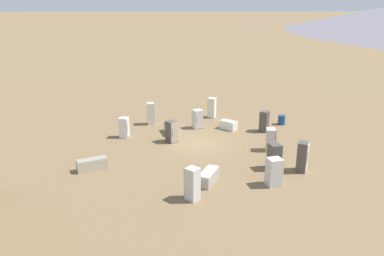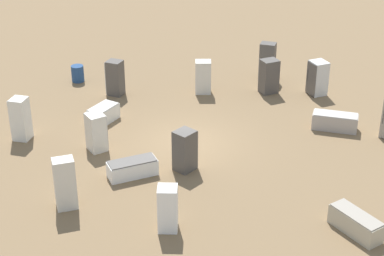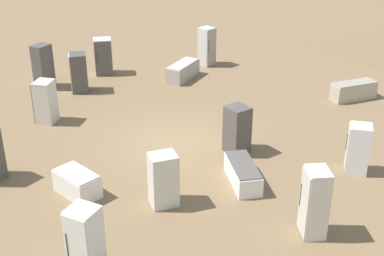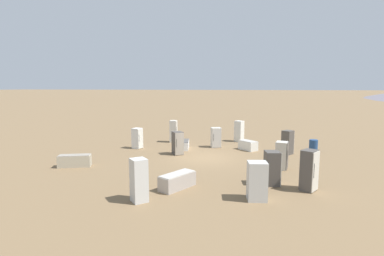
{
  "view_description": "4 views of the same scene",
  "coord_description": "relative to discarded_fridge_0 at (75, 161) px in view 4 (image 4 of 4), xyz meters",
  "views": [
    {
      "loc": [
        -26.41,
        1.76,
        10.06
      ],
      "look_at": [
        -1.11,
        0.62,
        1.61
      ],
      "focal_mm": 35.0,
      "sensor_mm": 36.0,
      "label": 1
    },
    {
      "loc": [
        3.91,
        23.2,
        12.69
      ],
      "look_at": [
        -0.02,
        0.94,
        1.15
      ],
      "focal_mm": 60.0,
      "sensor_mm": 36.0,
      "label": 2
    },
    {
      "loc": [
        16.53,
        1.31,
        8.63
      ],
      "look_at": [
        1.21,
        0.64,
        1.2
      ],
      "focal_mm": 50.0,
      "sensor_mm": 36.0,
      "label": 3
    },
    {
      "loc": [
        -19.6,
        -4.4,
        4.79
      ],
      "look_at": [
        1.3,
        1.27,
        1.83
      ],
      "focal_mm": 28.0,
      "sensor_mm": 36.0,
      "label": 4
    }
  ],
  "objects": [
    {
      "name": "discarded_fridge_11",
      "position": [
        6.03,
        -1.29,
        0.44
      ],
      "size": [
        0.76,
        0.78,
        1.61
      ],
      "rotation": [
        0.0,
        0.0,
        2.94
      ],
      "color": "white",
      "rests_on": "ground_plane"
    },
    {
      "name": "discarded_fridge_5",
      "position": [
        6.88,
        -4.88,
        -0.04
      ],
      "size": [
        1.97,
        1.13,
        0.65
      ],
      "rotation": [
        0.0,
        0.0,
        4.94
      ],
      "color": "white",
      "rests_on": "ground_plane"
    },
    {
      "name": "discarded_fridge_0",
      "position": [
        0.0,
        0.0,
        0.0
      ],
      "size": [
        1.37,
        2.0,
        0.73
      ],
      "rotation": [
        0.0,
        0.0,
        0.41
      ],
      "color": "#B2A88E",
      "rests_on": "ground_plane"
    },
    {
      "name": "discarded_fridge_3",
      "position": [
        4.84,
        -5.02,
        0.46
      ],
      "size": [
        1.02,
        1.0,
        1.64
      ],
      "rotation": [
        0.0,
        0.0,
        2.23
      ],
      "color": "#4C4742",
      "rests_on": "ground_plane"
    },
    {
      "name": "discarded_fridge_4",
      "position": [
        7.71,
        -9.76,
        -0.01
      ],
      "size": [
        1.51,
        1.57,
        0.72
      ],
      "rotation": [
        0.0,
        0.0,
        5.57
      ],
      "color": "silver",
      "rests_on": "ground_plane"
    },
    {
      "name": "discarded_fridge_8",
      "position": [
        -2.62,
        -10.97,
        0.47
      ],
      "size": [
        0.92,
        0.94,
        1.67
      ],
      "rotation": [
        0.0,
        0.0,
        4.94
      ],
      "color": "silver",
      "rests_on": "ground_plane"
    },
    {
      "name": "discarded_fridge_12",
      "position": [
        9.34,
        -3.18,
        0.59
      ],
      "size": [
        0.79,
        0.69,
        1.92
      ],
      "rotation": [
        0.0,
        0.0,
        3.28
      ],
      "color": "beige",
      "rests_on": "ground_plane"
    },
    {
      "name": "discarded_fridge_10",
      "position": [
        11.17,
        -8.69,
        0.56
      ],
      "size": [
        0.88,
        0.87,
        1.85
      ],
      "rotation": [
        0.0,
        0.0,
        4.29
      ],
      "color": "silver",
      "rests_on": "ground_plane"
    },
    {
      "name": "discarded_fridge_9",
      "position": [
        8.1,
        -7.18,
        0.43
      ],
      "size": [
        0.91,
        0.94,
        1.59
      ],
      "rotation": [
        0.0,
        0.0,
        1.96
      ],
      "color": "beige",
      "rests_on": "ground_plane"
    },
    {
      "name": "discarded_fridge_2",
      "position": [
        6.98,
        -12.62,
        0.49
      ],
      "size": [
        0.96,
        0.92,
        1.72
      ],
      "rotation": [
        0.0,
        0.0,
        4.14
      ],
      "color": "#4C4742",
      "rests_on": "ground_plane"
    },
    {
      "name": "discarded_fridge_6",
      "position": [
        -2.1,
        -7.23,
        -0.0
      ],
      "size": [
        2.04,
        1.48,
        0.73
      ],
      "rotation": [
        0.0,
        0.0,
        4.27
      ],
      "color": "#A89E93",
      "rests_on": "ground_plane"
    },
    {
      "name": "rusty_barrel",
      "position": [
        8.75,
        -14.58,
        0.05
      ],
      "size": [
        0.62,
        0.62,
        0.84
      ],
      "color": "navy",
      "rests_on": "ground_plane"
    },
    {
      "name": "discarded_fridge_14",
      "position": [
        -4.09,
        -6.18,
        0.56
      ],
      "size": [
        0.9,
        0.91,
        1.85
      ],
      "rotation": [
        0.0,
        0.0,
        5.52
      ],
      "color": "silver",
      "rests_on": "ground_plane"
    },
    {
      "name": "discarded_fridge_1",
      "position": [
        -0.37,
        -11.58,
        0.47
      ],
      "size": [
        0.94,
        0.88,
        1.68
      ],
      "rotation": [
        0.0,
        0.0,
        3.39
      ],
      "color": "#4C4742",
      "rests_on": "ground_plane"
    },
    {
      "name": "ground_plane",
      "position": [
        4.38,
        -7.12,
        -0.36
      ],
      "size": [
        1000.0,
        1000.0,
        0.0
      ],
      "primitive_type": "plane",
      "color": "brown"
    },
    {
      "name": "discarded_fridge_13",
      "position": [
        2.77,
        -12.11,
        0.45
      ],
      "size": [
        0.84,
        0.78,
        1.63
      ],
      "rotation": [
        0.0,
        0.0,
        2.98
      ],
      "color": "beige",
      "rests_on": "ground_plane"
    },
    {
      "name": "discarded_fridge_7",
      "position": [
        -0.77,
        -13.24,
        0.59
      ],
      "size": [
        0.95,
        0.9,
        1.92
      ],
      "rotation": [
        0.0,
        0.0,
        2.66
      ],
      "color": "#4C4742",
      "rests_on": "ground_plane"
    }
  ]
}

